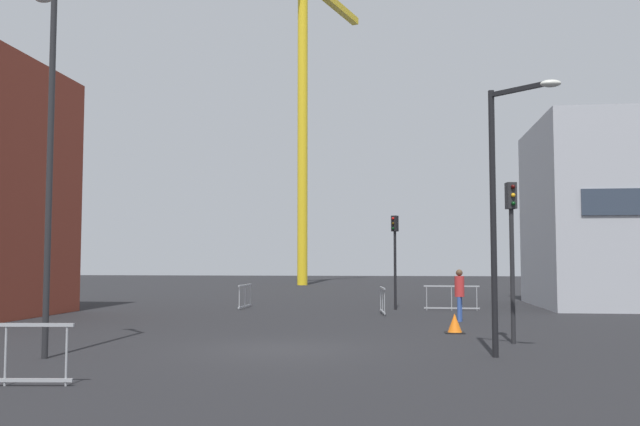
{
  "coord_description": "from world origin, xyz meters",
  "views": [
    {
      "loc": [
        2.92,
        -16.85,
        2.17
      ],
      "look_at": [
        0.0,
        7.97,
        3.88
      ],
      "focal_mm": 38.82,
      "sensor_mm": 36.0,
      "label": 1
    }
  ],
  "objects_px": {
    "streetlamp_short": "(502,194)",
    "pedestrian_walking": "(459,291)",
    "traffic_cone_orange": "(455,324)",
    "streetlamp_tall": "(49,138)",
    "traffic_light_corner": "(512,236)",
    "construction_crane": "(305,79)",
    "traffic_light_far": "(395,247)"
  },
  "relations": [
    {
      "from": "streetlamp_tall",
      "to": "traffic_cone_orange",
      "type": "xyz_separation_m",
      "value": [
        9.52,
        6.37,
        -4.68
      ]
    },
    {
      "from": "traffic_light_corner",
      "to": "traffic_cone_orange",
      "type": "relative_size",
      "value": 7.22
    },
    {
      "from": "streetlamp_tall",
      "to": "pedestrian_walking",
      "type": "bearing_deg",
      "value": 46.03
    },
    {
      "from": "construction_crane",
      "to": "streetlamp_short",
      "type": "xyz_separation_m",
      "value": [
        10.77,
        -44.81,
        -14.87
      ]
    },
    {
      "from": "streetlamp_short",
      "to": "pedestrian_walking",
      "type": "xyz_separation_m",
      "value": [
        -0.22,
        9.26,
        -2.57
      ]
    },
    {
      "from": "streetlamp_tall",
      "to": "traffic_light_corner",
      "type": "bearing_deg",
      "value": 19.78
    },
    {
      "from": "streetlamp_tall",
      "to": "traffic_cone_orange",
      "type": "relative_size",
      "value": 14.8
    },
    {
      "from": "streetlamp_tall",
      "to": "pedestrian_walking",
      "type": "height_order",
      "value": "streetlamp_tall"
    },
    {
      "from": "streetlamp_tall",
      "to": "traffic_light_far",
      "type": "xyz_separation_m",
      "value": [
        7.67,
        16.07,
        -2.17
      ]
    },
    {
      "from": "streetlamp_tall",
      "to": "traffic_light_far",
      "type": "bearing_deg",
      "value": 64.48
    },
    {
      "from": "traffic_light_corner",
      "to": "pedestrian_walking",
      "type": "height_order",
      "value": "traffic_light_corner"
    },
    {
      "from": "traffic_light_corner",
      "to": "traffic_light_far",
      "type": "distance_m",
      "value": 12.58
    },
    {
      "from": "construction_crane",
      "to": "pedestrian_walking",
      "type": "relative_size",
      "value": 15.3
    },
    {
      "from": "construction_crane",
      "to": "traffic_light_corner",
      "type": "distance_m",
      "value": 46.27
    },
    {
      "from": "construction_crane",
      "to": "streetlamp_short",
      "type": "bearing_deg",
      "value": -76.49
    },
    {
      "from": "streetlamp_short",
      "to": "traffic_light_corner",
      "type": "xyz_separation_m",
      "value": [
        0.63,
        2.8,
        -0.83
      ]
    },
    {
      "from": "streetlamp_short",
      "to": "traffic_light_corner",
      "type": "distance_m",
      "value": 2.99
    },
    {
      "from": "pedestrian_walking",
      "to": "traffic_cone_orange",
      "type": "relative_size",
      "value": 3.15
    },
    {
      "from": "pedestrian_walking",
      "to": "traffic_light_far",
      "type": "bearing_deg",
      "value": 112.21
    },
    {
      "from": "streetlamp_tall",
      "to": "traffic_light_corner",
      "type": "relative_size",
      "value": 2.05
    },
    {
      "from": "streetlamp_tall",
      "to": "pedestrian_walking",
      "type": "relative_size",
      "value": 4.69
    },
    {
      "from": "traffic_light_far",
      "to": "traffic_cone_orange",
      "type": "distance_m",
      "value": 10.19
    },
    {
      "from": "streetlamp_tall",
      "to": "traffic_light_far",
      "type": "distance_m",
      "value": 17.94
    },
    {
      "from": "construction_crane",
      "to": "streetlamp_tall",
      "type": "height_order",
      "value": "construction_crane"
    },
    {
      "from": "streetlamp_tall",
      "to": "traffic_light_corner",
      "type": "height_order",
      "value": "streetlamp_tall"
    },
    {
      "from": "streetlamp_short",
      "to": "traffic_cone_orange",
      "type": "bearing_deg",
      "value": 97.54
    },
    {
      "from": "construction_crane",
      "to": "traffic_cone_orange",
      "type": "xyz_separation_m",
      "value": [
        10.07,
        -39.54,
        -18.25
      ]
    },
    {
      "from": "pedestrian_walking",
      "to": "streetlamp_short",
      "type": "bearing_deg",
      "value": -88.65
    },
    {
      "from": "streetlamp_tall",
      "to": "traffic_cone_orange",
      "type": "height_order",
      "value": "streetlamp_tall"
    },
    {
      "from": "traffic_light_corner",
      "to": "traffic_cone_orange",
      "type": "distance_m",
      "value": 3.79
    },
    {
      "from": "streetlamp_short",
      "to": "construction_crane",
      "type": "bearing_deg",
      "value": 103.51
    },
    {
      "from": "construction_crane",
      "to": "pedestrian_walking",
      "type": "distance_m",
      "value": 40.97
    }
  ]
}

